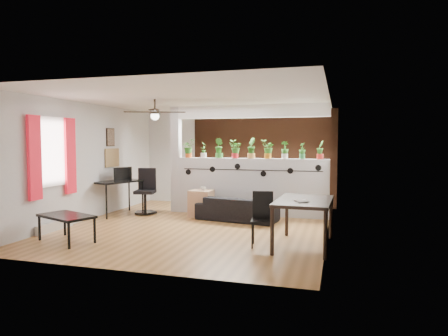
# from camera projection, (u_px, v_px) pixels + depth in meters

# --- Properties ---
(room_shell) EXTENTS (6.30, 7.10, 2.90)m
(room_shell) POSITION_uv_depth(u_px,v_px,m) (198.00, 163.00, 8.18)
(room_shell) COLOR olive
(room_shell) RESTS_ON ground
(partition_wall) EXTENTS (3.60, 0.18, 1.35)m
(partition_wall) POSITION_uv_depth(u_px,v_px,m) (251.00, 187.00, 9.44)
(partition_wall) COLOR #BCBCC1
(partition_wall) RESTS_ON ground
(ceiling_header) EXTENTS (3.60, 0.18, 0.30)m
(ceiling_header) POSITION_uv_depth(u_px,v_px,m) (251.00, 111.00, 9.32)
(ceiling_header) COLOR white
(ceiling_header) RESTS_ON room_shell
(pier_column) EXTENTS (0.22, 0.20, 2.60)m
(pier_column) POSITION_uv_depth(u_px,v_px,m) (176.00, 159.00, 9.93)
(pier_column) COLOR #BCBCC1
(pier_column) RESTS_ON ground
(brick_panel) EXTENTS (3.90, 0.05, 2.60)m
(brick_panel) POSITION_uv_depth(u_px,v_px,m) (263.00, 158.00, 10.81)
(brick_panel) COLOR brown
(brick_panel) RESTS_ON ground
(vine_decal) EXTENTS (3.31, 0.01, 0.30)m
(vine_decal) POSITION_uv_depth(u_px,v_px,m) (250.00, 170.00, 9.32)
(vine_decal) COLOR black
(vine_decal) RESTS_ON partition_wall
(window_assembly) EXTENTS (0.09, 1.30, 1.55)m
(window_assembly) POSITION_uv_depth(u_px,v_px,m) (52.00, 154.00, 7.73)
(window_assembly) COLOR white
(window_assembly) RESTS_ON room_shell
(baseboard_heater) EXTENTS (0.08, 1.00, 0.18)m
(baseboard_heater) POSITION_uv_depth(u_px,v_px,m) (55.00, 226.00, 7.81)
(baseboard_heater) COLOR silver
(baseboard_heater) RESTS_ON ground
(corkboard) EXTENTS (0.03, 0.60, 0.45)m
(corkboard) POSITION_uv_depth(u_px,v_px,m) (112.00, 158.00, 9.80)
(corkboard) COLOR olive
(corkboard) RESTS_ON room_shell
(framed_art) EXTENTS (0.03, 0.34, 0.44)m
(framed_art) POSITION_uv_depth(u_px,v_px,m) (111.00, 137.00, 9.72)
(framed_art) COLOR #8C7259
(framed_art) RESTS_ON room_shell
(ceiling_fan) EXTENTS (1.19, 1.19, 0.43)m
(ceiling_fan) POSITION_uv_depth(u_px,v_px,m) (155.00, 113.00, 8.05)
(ceiling_fan) COLOR black
(ceiling_fan) RESTS_ON room_shell
(potted_plant_0) EXTENTS (0.27, 0.29, 0.45)m
(potted_plant_0) POSITION_uv_depth(u_px,v_px,m) (188.00, 148.00, 9.82)
(potted_plant_0) COLOR #DD581A
(potted_plant_0) RESTS_ON partition_wall
(potted_plant_1) EXTENTS (0.21, 0.24, 0.41)m
(potted_plant_1) POSITION_uv_depth(u_px,v_px,m) (204.00, 149.00, 9.71)
(potted_plant_1) COLOR white
(potted_plant_1) RESTS_ON partition_wall
(potted_plant_2) EXTENTS (0.32, 0.31, 0.48)m
(potted_plant_2) POSITION_uv_depth(u_px,v_px,m) (219.00, 148.00, 9.60)
(potted_plant_2) COLOR green
(potted_plant_2) RESTS_ON partition_wall
(potted_plant_3) EXTENTS (0.26, 0.23, 0.44)m
(potted_plant_3) POSITION_uv_depth(u_px,v_px,m) (235.00, 148.00, 9.49)
(potted_plant_3) COLOR red
(potted_plant_3) RESTS_ON partition_wall
(potted_plant_4) EXTENTS (0.27, 0.31, 0.49)m
(potted_plant_4) POSITION_uv_depth(u_px,v_px,m) (251.00, 147.00, 9.38)
(potted_plant_4) COLOR gold
(potted_plant_4) RESTS_ON partition_wall
(potted_plant_5) EXTENTS (0.29, 0.29, 0.44)m
(potted_plant_5) POSITION_uv_depth(u_px,v_px,m) (268.00, 149.00, 9.27)
(potted_plant_5) COLOR orange
(potted_plant_5) RESTS_ON partition_wall
(potted_plant_6) EXTENTS (0.21, 0.17, 0.41)m
(potted_plant_6) POSITION_uv_depth(u_px,v_px,m) (285.00, 149.00, 9.16)
(potted_plant_6) COLOR silver
(potted_plant_6) RESTS_ON partition_wall
(potted_plant_7) EXTENTS (0.18, 0.21, 0.37)m
(potted_plant_7) POSITION_uv_depth(u_px,v_px,m) (302.00, 150.00, 9.05)
(potted_plant_7) COLOR #308544
(potted_plant_7) RESTS_ON partition_wall
(potted_plant_8) EXTENTS (0.23, 0.25, 0.42)m
(potted_plant_8) POSITION_uv_depth(u_px,v_px,m) (320.00, 149.00, 8.94)
(potted_plant_8) COLOR #B5271C
(potted_plant_8) RESTS_ON partition_wall
(sofa) EXTENTS (1.78, 0.93, 0.50)m
(sofa) POSITION_uv_depth(u_px,v_px,m) (237.00, 209.00, 8.84)
(sofa) COLOR black
(sofa) RESTS_ON ground
(cube_shelf) EXTENTS (0.52, 0.47, 0.62)m
(cube_shelf) POSITION_uv_depth(u_px,v_px,m) (201.00, 203.00, 9.26)
(cube_shelf) COLOR #A67957
(cube_shelf) RESTS_ON ground
(cup) EXTENTS (0.12, 0.12, 0.09)m
(cup) POSITION_uv_depth(u_px,v_px,m) (203.00, 188.00, 9.22)
(cup) COLOR gray
(cup) RESTS_ON cube_shelf
(computer_desk) EXTENTS (0.97, 1.27, 0.82)m
(computer_desk) POSITION_uv_depth(u_px,v_px,m) (118.00, 184.00, 9.48)
(computer_desk) COLOR black
(computer_desk) RESTS_ON ground
(monitor) EXTENTS (0.30, 0.14, 0.17)m
(monitor) POSITION_uv_depth(u_px,v_px,m) (121.00, 176.00, 9.62)
(monitor) COLOR black
(monitor) RESTS_ON computer_desk
(office_chair) EXTENTS (0.56, 0.56, 1.08)m
(office_chair) POSITION_uv_depth(u_px,v_px,m) (146.00, 194.00, 9.64)
(office_chair) COLOR black
(office_chair) RESTS_ON ground
(dining_table) EXTENTS (0.93, 1.47, 0.79)m
(dining_table) POSITION_uv_depth(u_px,v_px,m) (304.00, 205.00, 6.60)
(dining_table) COLOR black
(dining_table) RESTS_ON ground
(book) EXTENTS (0.27, 0.30, 0.02)m
(book) POSITION_uv_depth(u_px,v_px,m) (296.00, 201.00, 6.33)
(book) COLOR gray
(book) RESTS_ON dining_table
(folding_chair) EXTENTS (0.41, 0.41, 0.91)m
(folding_chair) POSITION_uv_depth(u_px,v_px,m) (263.00, 214.00, 6.68)
(folding_chair) COLOR black
(folding_chair) RESTS_ON ground
(coffee_table) EXTENTS (1.15, 0.89, 0.47)m
(coffee_table) POSITION_uv_depth(u_px,v_px,m) (66.00, 218.00, 6.93)
(coffee_table) COLOR black
(coffee_table) RESTS_ON ground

